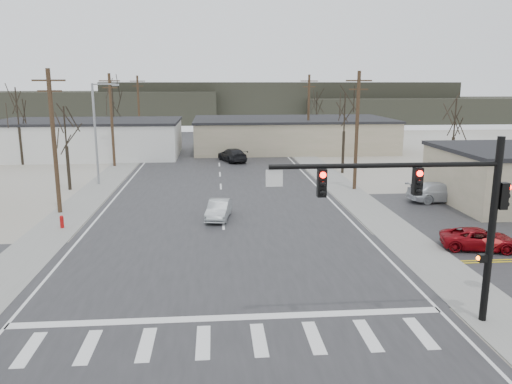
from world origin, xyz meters
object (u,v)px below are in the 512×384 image
traffic_signal_mast (445,206)px  car_parked_silver (440,192)px  car_far_a (232,155)px  car_far_b (174,132)px  car_parked_red (480,239)px  sedan_crossing (219,209)px  fire_hydrant (62,222)px

traffic_signal_mast → car_parked_silver: size_ratio=1.76×
car_far_a → car_far_b: car_far_a is taller
traffic_signal_mast → car_far_b: size_ratio=2.18×
car_far_a → car_parked_red: size_ratio=1.26×
car_far_a → car_parked_silver: car_far_a is taller
car_parked_red → car_parked_silver: bearing=0.2°
traffic_signal_mast → sedan_crossing: bearing=117.5°
traffic_signal_mast → car_parked_silver: traffic_signal_mast is taller
traffic_signal_mast → car_far_b: traffic_signal_mast is taller
traffic_signal_mast → fire_hydrant: (-18.09, 14.20, -4.22)m
car_parked_red → car_parked_silver: (2.80, 11.09, 0.16)m
car_far_a → traffic_signal_mast: bearing=79.9°
sedan_crossing → car_parked_red: size_ratio=0.93×
fire_hydrant → car_parked_silver: car_parked_silver is taller
car_far_b → traffic_signal_mast: bearing=-71.4°
fire_hydrant → car_far_a: car_far_a is taller
traffic_signal_mast → car_parked_red: 10.96m
car_parked_red → car_far_a: bearing=35.5°
sedan_crossing → car_parked_silver: bearing=21.0°
car_far_b → car_parked_red: size_ratio=0.99×
traffic_signal_mast → car_far_a: size_ratio=1.71×
sedan_crossing → car_far_b: (-7.10, 52.47, 0.06)m
car_parked_silver → sedan_crossing: bearing=97.9°
car_far_a → car_parked_red: (12.48, -32.34, -0.20)m
car_parked_silver → traffic_signal_mast: bearing=151.2°
car_far_b → car_parked_red: car_far_b is taller
car_far_b → car_far_a: bearing=-66.2°
fire_hydrant → car_far_b: size_ratio=0.21×
sedan_crossing → car_far_b: car_far_b is taller
fire_hydrant → car_far_b: car_far_b is taller
fire_hydrant → car_far_b: bearing=87.0°
car_far_b → car_parked_silver: size_ratio=0.81×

